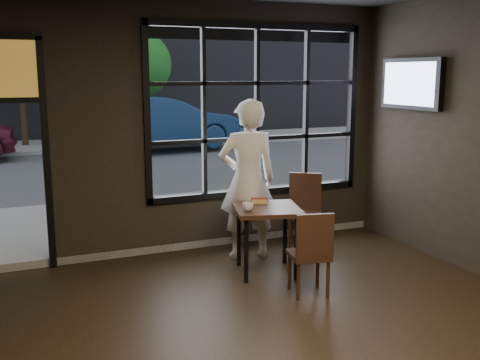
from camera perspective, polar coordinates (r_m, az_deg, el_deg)
name	(u,v)px	position (r m, az deg, el deg)	size (l,w,h in m)	color
window_frame	(257,111)	(7.54, 1.72, 7.02)	(3.06, 0.12, 2.28)	black
street_asphalt	(47,124)	(27.50, -19.04, 5.40)	(60.00, 41.00, 0.04)	#545456
cafe_table	(267,240)	(6.55, 2.72, -6.09)	(0.73, 0.73, 0.79)	black
chair_near	(309,252)	(5.96, 7.01, -7.28)	(0.39, 0.39, 0.91)	black
chair_window	(304,213)	(7.43, 6.56, -3.31)	(0.43, 0.43, 0.99)	black
man	(248,180)	(6.96, 0.77, 0.03)	(0.73, 0.48, 1.99)	silver
hotdog	(259,201)	(6.62, 1.98, -2.14)	(0.20, 0.08, 0.06)	tan
cup	(248,207)	(6.26, 0.80, -2.72)	(0.12, 0.12, 0.10)	silver
tv	(412,84)	(7.62, 17.03, 9.33)	(0.13, 1.11, 0.65)	black
navy_car	(162,123)	(16.73, -7.91, 5.79)	(1.61, 4.62, 1.52)	navy
tree_left	(19,60)	(18.57, -21.49, 11.23)	(2.22, 2.22, 3.79)	#332114
tree_right	(138,65)	(18.74, -10.31, 11.47)	(2.13, 2.13, 3.64)	#332114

